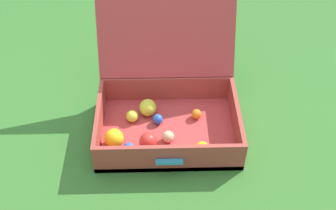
# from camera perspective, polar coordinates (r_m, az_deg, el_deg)

# --- Properties ---
(ground_plane) EXTENTS (16.00, 16.00, 0.00)m
(ground_plane) POSITION_cam_1_polar(r_m,az_deg,el_deg) (1.92, -2.87, -4.14)
(ground_plane) COLOR #336B28
(open_suitcase) EXTENTS (0.62, 0.64, 0.55)m
(open_suitcase) POSITION_cam_1_polar(r_m,az_deg,el_deg) (1.89, -0.39, 0.50)
(open_suitcase) COLOR #B23838
(open_suitcase) RESTS_ON ground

